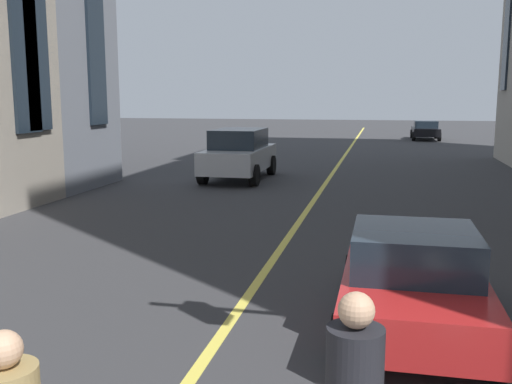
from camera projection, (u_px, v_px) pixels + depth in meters
lane_centre_line at (322, 188)px, 19.72m from camera, size 80.00×0.16×0.01m
car_silver_parked_b at (239, 153)px, 21.70m from camera, size 4.70×2.14×1.88m
car_red_parked_a at (412, 279)px, 7.62m from camera, size 3.90×1.89×1.40m
car_black_far at (425, 130)px, 41.84m from camera, size 4.40×1.95×1.37m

